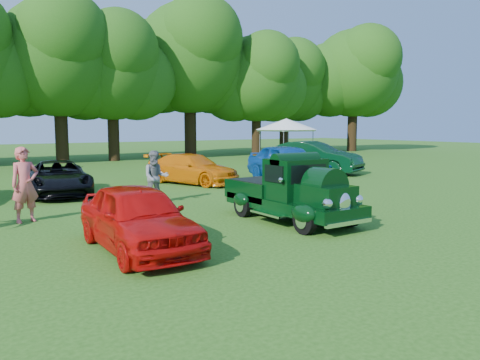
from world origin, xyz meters
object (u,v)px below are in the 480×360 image
back_car_green (313,157)px  canopy_tent (286,125)px  red_convertible (138,217)px  back_car_orange (192,169)px  back_car_blue (288,163)px  hero_pickup (290,194)px  spectator_grey (156,177)px  spectator_pink (25,185)px  back_car_black (58,178)px

back_car_green → canopy_tent: 5.85m
red_convertible → back_car_orange: 10.82m
back_car_green → back_car_orange: bearing=159.7°
back_car_blue → back_car_orange: bearing=165.7°
hero_pickup → red_convertible: 4.47m
back_car_blue → canopy_tent: canopy_tent is taller
red_convertible → spectator_grey: (2.59, 5.03, 0.18)m
back_car_green → spectator_pink: spectator_pink is taller
red_convertible → back_car_blue: bearing=38.3°
spectator_pink → canopy_tent: bearing=17.0°
canopy_tent → back_car_blue: bearing=-128.9°
hero_pickup → back_car_green: (8.88, 8.80, 0.12)m
hero_pickup → canopy_tent: canopy_tent is taller
hero_pickup → back_car_orange: hero_pickup is taller
back_car_orange → spectator_grey: bearing=-152.4°
red_convertible → back_car_black: size_ratio=0.88×
back_car_green → spectator_grey: size_ratio=2.97×
back_car_orange → spectator_grey: 5.24m
hero_pickup → spectator_grey: bearing=112.4°
red_convertible → canopy_tent: bearing=44.4°
back_car_blue → back_car_green: bearing=37.7°
back_car_black → back_car_green: back_car_green is taller
back_car_blue → back_car_green: (3.30, 1.95, 0.00)m
back_car_black → back_car_orange: bearing=10.8°
back_car_black → back_car_blue: back_car_blue is taller
back_car_orange → back_car_blue: 4.30m
hero_pickup → spectator_pink: size_ratio=2.15×
back_car_blue → canopy_tent: size_ratio=1.24×
back_car_blue → back_car_black: bearing=179.2°
red_convertible → back_car_black: red_convertible is taller
back_car_blue → red_convertible: bearing=-136.3°
back_car_orange → back_car_black: bearing=160.9°
spectator_grey → spectator_pink: bearing=-153.7°
spectator_pink → canopy_tent: size_ratio=0.50×
red_convertible → spectator_pink: size_ratio=2.00×
hero_pickup → canopy_tent: 17.95m
back_car_green → back_car_blue: bearing=-172.6°
hero_pickup → spectator_grey: 4.83m
back_car_orange → spectator_pink: size_ratio=2.25×
back_car_black → back_car_blue: 9.67m
back_car_orange → hero_pickup: bearing=-122.2°
hero_pickup → back_car_blue: size_ratio=0.86×
hero_pickup → back_car_green: 12.50m
red_convertible → spectator_pink: (-1.38, 4.23, 0.31)m
back_car_black → red_convertible: bearing=-84.5°
spectator_grey → canopy_tent: size_ratio=0.43×
spectator_pink → back_car_blue: bearing=1.8°
spectator_pink → back_car_green: bearing=5.4°
back_car_blue → back_car_green: back_car_green is taller
back_car_black → spectator_grey: spectator_grey is taller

